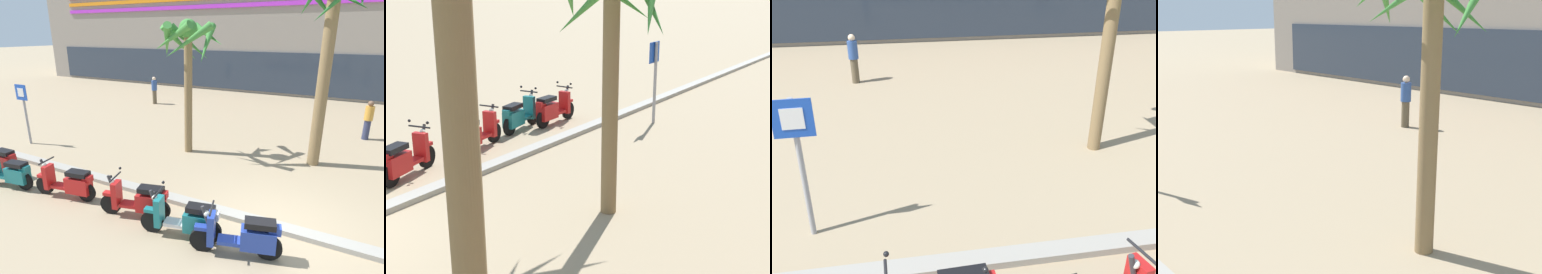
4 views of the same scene
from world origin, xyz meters
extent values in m
cylinder|color=black|center=(-9.13, -1.11, 0.26)|extent=(0.52, 0.12, 0.52)
cylinder|color=black|center=(-7.86, -1.07, 0.26)|extent=(0.52, 0.12, 0.52)
cube|color=red|center=(-8.55, -1.09, 0.32)|extent=(0.61, 0.30, 0.08)
cube|color=red|center=(-8.08, -1.08, 0.45)|extent=(0.69, 0.34, 0.46)
cube|color=black|center=(-8.06, -1.08, 0.81)|extent=(0.61, 0.32, 0.12)
cube|color=red|center=(-8.95, -1.11, 0.55)|extent=(0.15, 0.34, 0.66)
cube|color=red|center=(-9.13, -1.11, 0.55)|extent=(0.32, 0.17, 0.08)
cylinder|color=#333338|center=(-9.03, -1.11, 0.70)|extent=(0.28, 0.08, 0.69)
cylinder|color=black|center=(-8.95, -1.11, 1.02)|extent=(0.06, 0.56, 0.04)
sphere|color=white|center=(-9.05, -1.11, 0.88)|extent=(0.12, 0.12, 0.12)
cube|color=red|center=(-7.78, -1.07, 0.71)|extent=(0.25, 0.21, 0.16)
sphere|color=black|center=(-8.93, -1.34, 1.14)|extent=(0.07, 0.07, 0.07)
sphere|color=black|center=(-8.94, -0.87, 1.14)|extent=(0.07, 0.07, 0.07)
cylinder|color=black|center=(-8.02, -1.59, 0.26)|extent=(0.53, 0.18, 0.52)
cylinder|color=black|center=(-6.79, -1.39, 0.26)|extent=(0.53, 0.18, 0.52)
cube|color=#197075|center=(-7.45, -1.50, 0.32)|extent=(0.64, 0.37, 0.08)
cube|color=#197075|center=(-7.00, -1.42, 0.42)|extent=(0.72, 0.43, 0.43)
cube|color=black|center=(-6.98, -1.42, 0.76)|extent=(0.64, 0.39, 0.12)
cube|color=#197075|center=(-7.84, -1.56, 0.55)|extent=(0.19, 0.36, 0.66)
cube|color=#197075|center=(-8.02, -1.59, 0.55)|extent=(0.34, 0.21, 0.08)
cylinder|color=#333338|center=(-7.92, -1.57, 0.70)|extent=(0.29, 0.12, 0.69)
cylinder|color=black|center=(-7.84, -1.56, 1.02)|extent=(0.13, 0.56, 0.04)
sphere|color=white|center=(-7.94, -1.58, 0.88)|extent=(0.12, 0.12, 0.12)
cube|color=#197075|center=(-6.71, -1.37, 0.66)|extent=(0.27, 0.24, 0.16)
sphere|color=black|center=(-7.78, -1.79, 1.14)|extent=(0.07, 0.07, 0.07)
sphere|color=black|center=(-7.86, -1.32, 1.14)|extent=(0.07, 0.07, 0.07)
cylinder|color=black|center=(-6.06, -1.28, 0.26)|extent=(0.53, 0.19, 0.52)
cylinder|color=black|center=(-4.75, -1.04, 0.26)|extent=(0.53, 0.19, 0.52)
cube|color=red|center=(-5.45, -1.17, 0.32)|extent=(0.64, 0.38, 0.08)
cube|color=red|center=(-4.96, -1.08, 0.43)|extent=(0.73, 0.44, 0.43)
cube|color=black|center=(-4.94, -1.07, 0.77)|extent=(0.64, 0.40, 0.12)
cube|color=red|center=(-5.88, -1.25, 0.55)|extent=(0.20, 0.36, 0.66)
cube|color=red|center=(-6.06, -1.28, 0.55)|extent=(0.34, 0.22, 0.08)
cylinder|color=#333338|center=(-5.96, -1.26, 0.70)|extent=(0.29, 0.12, 0.69)
cylinder|color=black|center=(-5.88, -1.25, 1.02)|extent=(0.14, 0.56, 0.04)
sphere|color=white|center=(-5.98, -1.26, 0.88)|extent=(0.12, 0.12, 0.12)
cube|color=red|center=(-4.67, -1.02, 0.67)|extent=(0.27, 0.24, 0.16)
cylinder|color=black|center=(-3.76, -1.20, 0.26)|extent=(0.53, 0.23, 0.52)
cylinder|color=black|center=(-2.53, -0.88, 0.26)|extent=(0.53, 0.23, 0.52)
cube|color=red|center=(-3.19, -1.05, 0.32)|extent=(0.65, 0.42, 0.08)
cube|color=red|center=(-2.74, -0.93, 0.43)|extent=(0.74, 0.48, 0.44)
cube|color=black|center=(-2.72, -0.93, 0.78)|extent=(0.66, 0.44, 0.12)
cube|color=red|center=(-3.58, -1.15, 0.55)|extent=(0.22, 0.36, 0.66)
cube|color=red|center=(-3.76, -1.20, 0.55)|extent=(0.35, 0.24, 0.08)
cylinder|color=#333338|center=(-3.66, -1.17, 0.70)|extent=(0.29, 0.14, 0.69)
cylinder|color=black|center=(-3.58, -1.15, 1.02)|extent=(0.18, 0.55, 0.04)
sphere|color=white|center=(-3.68, -1.18, 0.88)|extent=(0.12, 0.12, 0.12)
cube|color=red|center=(-2.45, -0.86, 0.68)|extent=(0.28, 0.25, 0.16)
sphere|color=black|center=(-3.50, -1.38, 1.14)|extent=(0.07, 0.07, 0.07)
sphere|color=black|center=(-3.62, -0.91, 1.14)|extent=(0.07, 0.07, 0.07)
cylinder|color=#939399|center=(-10.21, 1.26, 1.20)|extent=(0.09, 0.09, 2.40)
cube|color=#1947B7|center=(-10.21, 1.21, 2.10)|extent=(0.60, 0.04, 0.60)
cube|color=white|center=(-10.20, 1.19, 2.10)|extent=(0.33, 0.02, 0.33)
cylinder|color=olive|center=(-4.10, 3.49, 2.21)|extent=(0.29, 0.29, 4.41)
cylinder|color=olive|center=(0.25, 4.40, 2.80)|extent=(0.38, 0.38, 5.60)
camera|label=1|loc=(1.15, -6.23, 4.26)|focal=29.03mm
camera|label=2|loc=(3.86, 8.38, 4.30)|focal=50.70mm
camera|label=3|loc=(-8.72, -4.81, 4.40)|focal=39.12mm
camera|label=4|loc=(0.24, -2.16, 3.65)|focal=45.68mm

